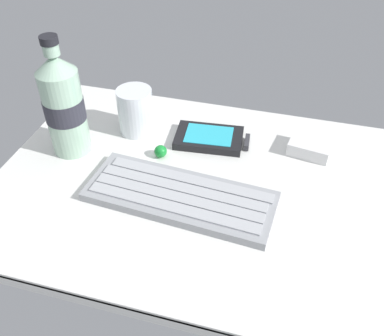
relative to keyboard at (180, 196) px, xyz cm
name	(u,v)px	position (x,y,z in cm)	size (l,w,h in cm)	color
ground_plane	(192,187)	(0.70, 4.16, -1.79)	(64.00, 48.00, 2.80)	silver
keyboard	(180,196)	(0.00, 0.00, 0.00)	(29.76, 13.20, 1.70)	#93969B
handheld_device	(212,138)	(1.36, 15.90, -0.08)	(13.27, 8.68, 1.50)	black
juice_cup	(136,113)	(-13.06, 15.66, 3.10)	(6.40, 6.40, 8.50)	silver
water_bottle	(64,105)	(-22.05, 7.43, 8.20)	(6.73, 6.73, 20.80)	#9EC1A8
charger_block	(310,146)	(18.50, 17.52, 0.39)	(7.00, 5.60, 2.40)	white
trackball_mouse	(161,151)	(-6.30, 9.39, 0.29)	(2.20, 2.20, 2.20)	#198C33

